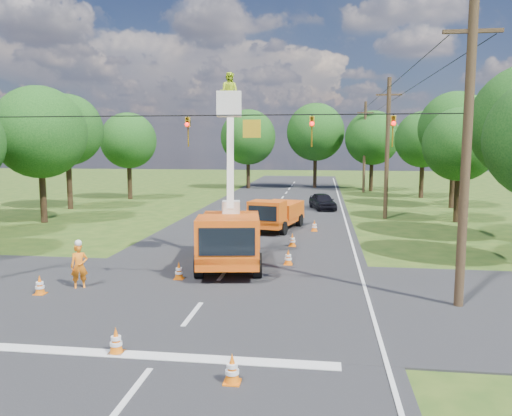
# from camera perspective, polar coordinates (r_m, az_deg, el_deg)

# --- Properties ---
(ground) EXTENTS (140.00, 140.00, 0.00)m
(ground) POSITION_cam_1_polar(r_m,az_deg,el_deg) (35.33, 1.09, -1.40)
(ground) COLOR #264715
(ground) RESTS_ON ground
(road_main) EXTENTS (12.00, 100.00, 0.06)m
(road_main) POSITION_cam_1_polar(r_m,az_deg,el_deg) (35.33, 1.09, -1.40)
(road_main) COLOR black
(road_main) RESTS_ON ground
(road_cross) EXTENTS (56.00, 10.00, 0.07)m
(road_cross) POSITION_cam_1_polar(r_m,az_deg,el_deg) (17.98, -5.59, -9.99)
(road_cross) COLOR black
(road_cross) RESTS_ON ground
(stop_bar) EXTENTS (9.00, 0.45, 0.02)m
(stop_bar) POSITION_cam_1_polar(r_m,az_deg,el_deg) (13.29, -10.95, -16.49)
(stop_bar) COLOR silver
(stop_bar) RESTS_ON ground
(edge_line) EXTENTS (0.12, 90.00, 0.02)m
(edge_line) POSITION_cam_1_polar(r_m,az_deg,el_deg) (35.14, 10.21, -1.56)
(edge_line) COLOR silver
(edge_line) RESTS_ON ground
(bucket_truck) EXTENTS (3.47, 6.96, 8.41)m
(bucket_truck) POSITION_cam_1_polar(r_m,az_deg,el_deg) (21.76, -3.03, -2.16)
(bucket_truck) COLOR #EE4E10
(bucket_truck) RESTS_ON ground
(second_truck) EXTENTS (3.18, 5.73, 2.03)m
(second_truck) POSITION_cam_1_polar(r_m,az_deg,el_deg) (31.00, 2.34, -0.65)
(second_truck) COLOR #EE4E10
(second_truck) RESTS_ON ground
(ground_worker) EXTENTS (0.74, 0.64, 1.70)m
(ground_worker) POSITION_cam_1_polar(r_m,az_deg,el_deg) (19.70, -19.55, -6.28)
(ground_worker) COLOR orange
(ground_worker) RESTS_ON ground
(distant_car) EXTENTS (2.61, 4.30, 1.37)m
(distant_car) POSITION_cam_1_polar(r_m,az_deg,el_deg) (41.42, 7.62, 0.78)
(distant_car) COLOR black
(distant_car) RESTS_ON ground
(traffic_cone_0) EXTENTS (0.38, 0.38, 0.71)m
(traffic_cone_0) POSITION_cam_1_polar(r_m,az_deg,el_deg) (13.61, -15.71, -14.42)
(traffic_cone_0) COLOR orange
(traffic_cone_0) RESTS_ON ground
(traffic_cone_1) EXTENTS (0.38, 0.38, 0.71)m
(traffic_cone_1) POSITION_cam_1_polar(r_m,az_deg,el_deg) (11.69, -2.75, -17.88)
(traffic_cone_1) COLOR orange
(traffic_cone_1) RESTS_ON ground
(traffic_cone_2) EXTENTS (0.38, 0.38, 0.71)m
(traffic_cone_2) POSITION_cam_1_polar(r_m,az_deg,el_deg) (22.23, 3.70, -5.65)
(traffic_cone_2) COLOR orange
(traffic_cone_2) RESTS_ON ground
(traffic_cone_3) EXTENTS (0.38, 0.38, 0.71)m
(traffic_cone_3) POSITION_cam_1_polar(r_m,az_deg,el_deg) (26.21, 4.17, -3.67)
(traffic_cone_3) COLOR orange
(traffic_cone_3) RESTS_ON ground
(traffic_cone_4) EXTENTS (0.38, 0.38, 0.71)m
(traffic_cone_4) POSITION_cam_1_polar(r_m,az_deg,el_deg) (19.50, -23.48, -8.10)
(traffic_cone_4) COLOR orange
(traffic_cone_4) RESTS_ON ground
(traffic_cone_7) EXTENTS (0.38, 0.38, 0.71)m
(traffic_cone_7) POSITION_cam_1_polar(r_m,az_deg,el_deg) (30.86, 6.69, -2.04)
(traffic_cone_7) COLOR orange
(traffic_cone_7) RESTS_ON ground
(traffic_cone_8) EXTENTS (0.38, 0.38, 0.71)m
(traffic_cone_8) POSITION_cam_1_polar(r_m,az_deg,el_deg) (20.10, -8.80, -7.12)
(traffic_cone_8) COLOR orange
(traffic_cone_8) RESTS_ON ground
(pole_right_near) EXTENTS (1.80, 0.30, 10.00)m
(pole_right_near) POSITION_cam_1_polar(r_m,az_deg,el_deg) (17.30, 22.91, 5.98)
(pole_right_near) COLOR #4C3823
(pole_right_near) RESTS_ON ground
(pole_right_mid) EXTENTS (1.80, 0.30, 10.00)m
(pole_right_mid) POSITION_cam_1_polar(r_m,az_deg,el_deg) (36.98, 14.78, 6.70)
(pole_right_mid) COLOR #4C3823
(pole_right_mid) RESTS_ON ground
(pole_right_far) EXTENTS (1.80, 0.30, 10.00)m
(pole_right_far) POSITION_cam_1_polar(r_m,az_deg,el_deg) (56.88, 12.30, 6.89)
(pole_right_far) COLOR #4C3823
(pole_right_far) RESTS_ON ground
(signal_span) EXTENTS (18.00, 0.29, 1.07)m
(signal_span) POSITION_cam_1_polar(r_m,az_deg,el_deg) (16.80, 1.65, 9.16)
(signal_span) COLOR black
(signal_span) RESTS_ON ground
(tree_left_d) EXTENTS (6.20, 6.20, 9.24)m
(tree_left_d) POSITION_cam_1_polar(r_m,az_deg,el_deg) (36.96, -23.49, 7.92)
(tree_left_d) COLOR #382616
(tree_left_d) RESTS_ON ground
(tree_left_e) EXTENTS (5.80, 5.80, 9.41)m
(tree_left_e) POSITION_cam_1_polar(r_m,az_deg,el_deg) (43.95, -20.80, 8.32)
(tree_left_e) COLOR #382616
(tree_left_e) RESTS_ON ground
(tree_left_f) EXTENTS (5.40, 5.40, 8.40)m
(tree_left_f) POSITION_cam_1_polar(r_m,az_deg,el_deg) (50.34, -14.38, 7.46)
(tree_left_f) COLOR #382616
(tree_left_f) RESTS_ON ground
(tree_right_c) EXTENTS (5.00, 5.00, 7.83)m
(tree_right_c) POSITION_cam_1_polar(r_m,az_deg,el_deg) (36.87, 22.29, 6.71)
(tree_right_c) COLOR #382616
(tree_right_c) RESTS_ON ground
(tree_right_d) EXTENTS (6.00, 6.00, 9.70)m
(tree_right_d) POSITION_cam_1_polar(r_m,az_deg,el_deg) (45.04, 21.80, 8.48)
(tree_right_d) COLOR #382616
(tree_right_d) RESTS_ON ground
(tree_right_e) EXTENTS (5.60, 5.60, 8.63)m
(tree_right_e) POSITION_cam_1_polar(r_m,az_deg,el_deg) (52.63, 18.57, 7.43)
(tree_right_e) COLOR #382616
(tree_right_e) RESTS_ON ground
(tree_far_a) EXTENTS (6.60, 6.60, 9.50)m
(tree_far_a) POSITION_cam_1_polar(r_m,az_deg,el_deg) (60.38, -0.91, 8.09)
(tree_far_a) COLOR #382616
(tree_far_a) RESTS_ON ground
(tree_far_b) EXTENTS (7.00, 7.00, 10.32)m
(tree_far_b) POSITION_cam_1_polar(r_m,az_deg,el_deg) (61.73, 6.82, 8.60)
(tree_far_b) COLOR #382616
(tree_far_b) RESTS_ON ground
(tree_far_c) EXTENTS (6.20, 6.20, 9.18)m
(tree_far_c) POSITION_cam_1_polar(r_m,az_deg,el_deg) (58.96, 13.15, 7.80)
(tree_far_c) COLOR #382616
(tree_far_c) RESTS_ON ground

